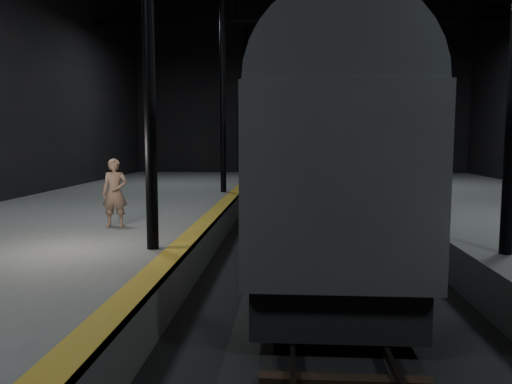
{
  "coord_description": "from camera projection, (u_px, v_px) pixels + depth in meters",
  "views": [
    {
      "loc": [
        -0.8,
        -14.7,
        3.42
      ],
      "look_at": [
        -1.68,
        -1.34,
        2.0
      ],
      "focal_mm": 35.0,
      "sensor_mm": 36.0,
      "label": 1
    }
  ],
  "objects": [
    {
      "name": "track",
      "position": [
        315.0,
        252.0,
        14.89
      ],
      "size": [
        2.4,
        43.0,
        0.24
      ],
      "color": "#3F3328",
      "rests_on": "ground"
    },
    {
      "name": "tactile_strip",
      "position": [
        207.0,
        220.0,
        15.01
      ],
      "size": [
        0.5,
        43.8,
        0.01
      ],
      "primitive_type": "cube",
      "color": "#91641A",
      "rests_on": "platform_left"
    },
    {
      "name": "ground",
      "position": [
        315.0,
        254.0,
        14.9
      ],
      "size": [
        44.0,
        44.0,
        0.0
      ],
      "primitive_type": "plane",
      "color": "black",
      "rests_on": "ground"
    },
    {
      "name": "platform_left",
      "position": [
        70.0,
        235.0,
        15.34
      ],
      "size": [
        9.0,
        43.8,
        1.0
      ],
      "primitive_type": "cube",
      "color": "#555553",
      "rests_on": "ground"
    },
    {
      "name": "train",
      "position": [
        312.0,
        147.0,
        17.66
      ],
      "size": [
        3.16,
        21.14,
        5.65
      ],
      "color": "gray",
      "rests_on": "ground"
    },
    {
      "name": "woman",
      "position": [
        115.0,
        193.0,
        13.76
      ],
      "size": [
        0.74,
        0.54,
        1.89
      ],
      "primitive_type": "imported",
      "rotation": [
        0.0,
        0.0,
        0.13
      ],
      "color": "#A57D65",
      "rests_on": "platform_left"
    }
  ]
}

